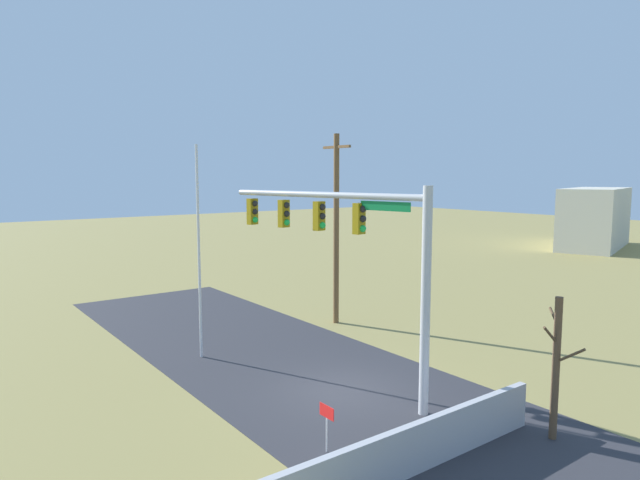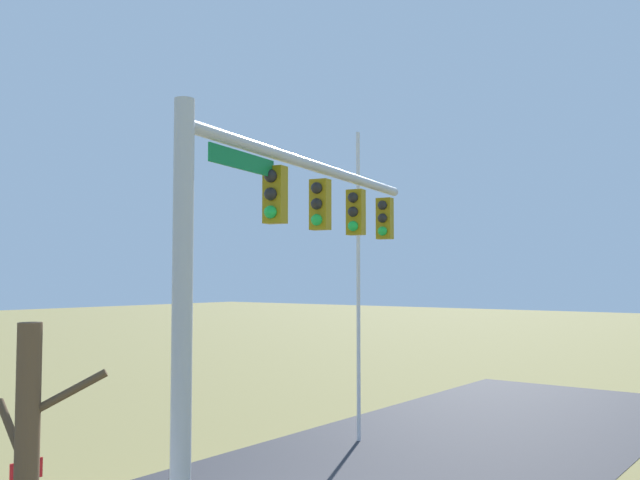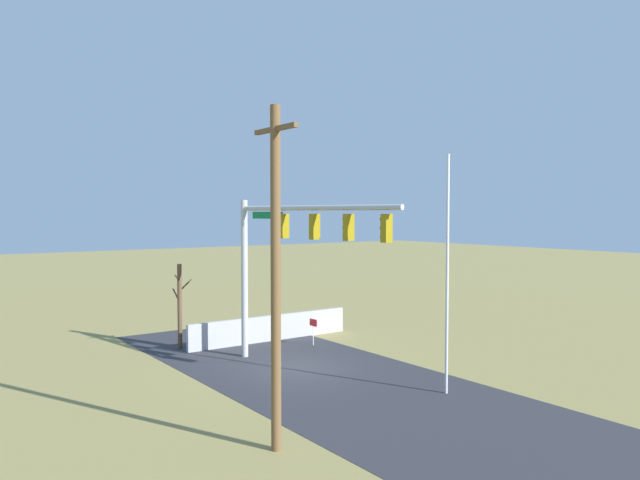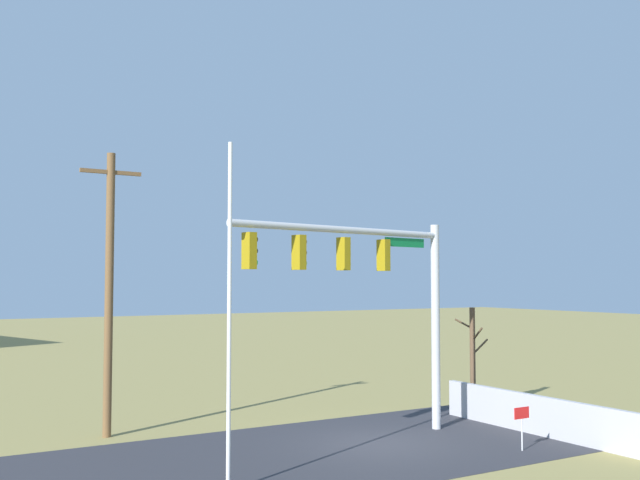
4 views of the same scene
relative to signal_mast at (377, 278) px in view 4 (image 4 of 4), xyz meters
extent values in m
plane|color=olive|center=(-0.11, -0.31, -4.86)|extent=(160.00, 160.00, 0.00)
cube|color=#2D2D33|center=(-4.11, -0.31, -4.86)|extent=(28.00, 8.00, 0.01)
cube|color=#B7B5AD|center=(3.69, 0.50, -4.86)|extent=(6.00, 6.00, 0.01)
cube|color=#A8A8AD|center=(4.80, -2.06, -4.25)|extent=(0.20, 8.49, 1.22)
cylinder|color=#B2B5BA|center=(2.69, 0.50, -1.55)|extent=(0.28, 0.28, 6.62)
cylinder|color=#B2B5BA|center=(-1.31, -0.24, 1.41)|extent=(8.04, 1.69, 0.20)
cube|color=#0F7238|center=(1.25, 0.23, 1.13)|extent=(1.78, 0.36, 0.28)
cube|color=#937A0F|center=(0.29, 0.05, 0.71)|extent=(0.30, 0.40, 0.96)
sphere|color=black|center=(0.44, 0.08, 1.01)|extent=(0.22, 0.22, 0.22)
sphere|color=black|center=(0.44, 0.08, 0.71)|extent=(0.22, 0.22, 0.22)
sphere|color=green|center=(0.44, 0.08, 0.41)|extent=(0.22, 0.22, 0.22)
cube|color=#937A0F|center=(-1.36, -0.25, 0.71)|extent=(0.30, 0.40, 0.96)
sphere|color=black|center=(-1.22, -0.23, 1.01)|extent=(0.22, 0.22, 0.22)
sphere|color=black|center=(-1.22, -0.23, 0.71)|extent=(0.22, 0.22, 0.22)
sphere|color=green|center=(-1.22, -0.23, 0.41)|extent=(0.22, 0.22, 0.22)
cube|color=#937A0F|center=(-3.02, -0.56, 0.71)|extent=(0.30, 0.40, 0.96)
sphere|color=black|center=(-2.87, -0.53, 1.01)|extent=(0.22, 0.22, 0.22)
sphere|color=black|center=(-2.87, -0.53, 0.71)|extent=(0.22, 0.22, 0.22)
sphere|color=green|center=(-2.87, -0.53, 0.41)|extent=(0.22, 0.22, 0.22)
cube|color=#937A0F|center=(-4.67, -0.87, 0.71)|extent=(0.30, 0.40, 0.96)
sphere|color=black|center=(-4.52, -0.84, 1.01)|extent=(0.22, 0.22, 0.22)
sphere|color=black|center=(-4.52, -0.84, 0.71)|extent=(0.22, 0.22, 0.22)
sphere|color=green|center=(-4.52, -0.84, 0.41)|extent=(0.22, 0.22, 0.22)
cylinder|color=silver|center=(-5.93, -2.47, -0.84)|extent=(0.10, 0.10, 8.03)
cylinder|color=brown|center=(-6.79, 4.77, -0.47)|extent=(0.26, 0.26, 8.79)
cube|color=brown|center=(-6.79, 4.77, 3.33)|extent=(1.90, 0.12, 0.12)
cylinder|color=brown|center=(5.77, 2.11, -2.96)|extent=(0.20, 0.20, 3.81)
cylinder|color=brown|center=(6.14, 2.11, -2.51)|extent=(0.78, 0.07, 0.57)
cylinder|color=brown|center=(5.54, 2.31, -1.65)|extent=(0.54, 0.47, 0.39)
cylinder|color=brown|center=(5.75, 1.83, -2.02)|extent=(0.12, 0.61, 0.55)
cylinder|color=silver|center=(2.78, -3.10, -4.41)|extent=(0.04, 0.04, 0.90)
cube|color=red|center=(2.78, -3.10, -3.80)|extent=(0.56, 0.02, 0.32)
camera|label=1|loc=(13.31, -11.16, 2.04)|focal=31.28mm
camera|label=2|loc=(8.88, 7.52, -0.69)|focal=38.36mm
camera|label=3|loc=(-19.95, 12.84, 1.22)|focal=34.29mm
camera|label=4|loc=(-12.80, -18.00, -0.06)|focal=40.87mm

